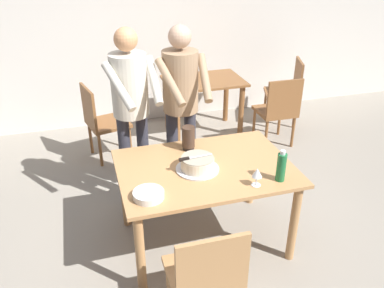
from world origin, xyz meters
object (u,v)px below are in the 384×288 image
hurricane_lamp (188,138)px  background_table (204,92)px  person_standing_beside (131,102)px  background_chair_0 (278,109)px  plate_stack (149,195)px  person_cutting_cake (181,98)px  main_dining_table (205,178)px  cake_knife (189,158)px  cake_on_platter (197,164)px  background_chair_2 (101,120)px  chair_near_side (206,277)px  background_chair_1 (287,89)px  water_bottle (281,167)px

hurricane_lamp → background_table: size_ratio=0.21×
person_standing_beside → background_chair_0: person_standing_beside is taller
plate_stack → person_cutting_cake: bearing=63.0°
main_dining_table → hurricane_lamp: size_ratio=6.56×
cake_knife → hurricane_lamp: 0.36m
cake_on_platter → cake_knife: bearing=-175.6°
background_chair_0 → person_cutting_cake: bearing=-152.1°
main_dining_table → hurricane_lamp: (-0.05, 0.31, 0.22)m
background_chair_0 → background_chair_2: (-2.10, 0.29, 0.00)m
chair_near_side → hurricane_lamp: bearing=79.1°
person_standing_beside → main_dining_table: bearing=-57.6°
background_chair_1 → person_cutting_cake: bearing=-144.1°
main_dining_table → person_cutting_cake: 0.82m
cake_knife → person_cutting_cake: 0.77m
hurricane_lamp → person_standing_beside: person_standing_beside is taller
cake_knife → background_table: size_ratio=0.27×
chair_near_side → background_chair_0: (1.69, 2.31, 0.00)m
person_cutting_cake → person_standing_beside: same height
background_table → background_chair_2: background_chair_2 is taller
cake_knife → background_chair_2: bearing=107.1°
background_chair_1 → person_standing_beside: bearing=-150.3°
cake_knife → background_chair_2: size_ratio=0.30×
chair_near_side → background_table: (0.93, 2.92, 0.09)m
hurricane_lamp → chair_near_side: (-0.22, -1.17, -0.37)m
chair_near_side → background_table: size_ratio=0.90×
cake_knife → main_dining_table: bearing=12.8°
person_cutting_cake → background_chair_0: size_ratio=1.91×
person_cutting_cake → person_standing_beside: size_ratio=1.00×
background_chair_0 → background_chair_2: size_ratio=1.00×
cake_on_platter → background_chair_0: size_ratio=0.38×
hurricane_lamp → plate_stack: bearing=-127.4°
chair_near_side → background_chair_1: same height
main_dining_table → hurricane_lamp: hurricane_lamp is taller
hurricane_lamp → background_table: hurricane_lamp is taller
cake_on_platter → plate_stack: (-0.44, -0.26, -0.03)m
plate_stack → person_standing_beside: size_ratio=0.13×
hurricane_lamp → chair_near_side: size_ratio=0.23×
hurricane_lamp → person_cutting_cake: 0.44m
cake_knife → chair_near_side: size_ratio=0.30×
background_table → main_dining_table: bearing=-107.6°
cake_on_platter → background_chair_2: background_chair_2 is taller
hurricane_lamp → background_chair_2: bearing=114.2°
cake_on_platter → chair_near_side: (-0.20, -0.83, -0.31)m
chair_near_side → background_chair_1: (2.14, 2.91, 0.00)m
plate_stack → hurricane_lamp: hurricane_lamp is taller
cake_knife → water_bottle: size_ratio=1.08×
cake_on_platter → person_cutting_cake: size_ratio=0.20×
background_table → water_bottle: bearing=-94.2°
main_dining_table → plate_stack: bearing=-150.3°
main_dining_table → cake_knife: (-0.14, -0.03, 0.23)m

